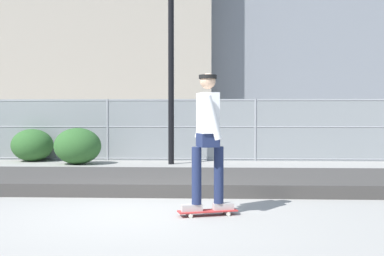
% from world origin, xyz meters
% --- Properties ---
extents(ground_plane, '(120.00, 120.00, 0.00)m').
position_xyz_m(ground_plane, '(0.00, 0.00, 0.00)').
color(ground_plane, gray).
extents(gravel_berm, '(11.77, 2.62, 0.22)m').
position_xyz_m(gravel_berm, '(0.00, 2.45, 0.11)').
color(gravel_berm, '#3D3A38').
rests_on(gravel_berm, ground_plane).
extents(skateboard, '(0.82, 0.42, 0.07)m').
position_xyz_m(skateboard, '(0.88, -0.16, 0.06)').
color(skateboard, '#B22D2D').
rests_on(skateboard, ground_plane).
extents(skater, '(0.72, 0.62, 1.83)m').
position_xyz_m(skater, '(0.88, -0.16, 1.12)').
color(skater, '#B2ADA8').
rests_on(skater, skateboard).
extents(chain_fence, '(22.28, 0.06, 1.85)m').
position_xyz_m(chain_fence, '(0.00, 7.64, 0.93)').
color(chain_fence, gray).
rests_on(chain_fence, ground_plane).
extents(street_lamp, '(0.44, 0.44, 6.25)m').
position_xyz_m(street_lamp, '(-0.21, 6.60, 3.93)').
color(street_lamp, black).
rests_on(street_lamp, ground_plane).
extents(parked_car_near, '(4.40, 1.95, 1.66)m').
position_xyz_m(parked_car_near, '(-3.81, 10.64, 0.84)').
color(parked_car_near, maroon).
rests_on(parked_car_near, ground_plane).
extents(parked_car_mid, '(4.55, 2.25, 1.66)m').
position_xyz_m(parked_car_mid, '(2.87, 10.49, 0.84)').
color(parked_car_mid, '#474C54').
rests_on(parked_car_mid, ground_plane).
extents(library_building, '(28.83, 12.10, 22.51)m').
position_xyz_m(library_building, '(-13.57, 38.07, 11.25)').
color(library_building, '#9E9384').
rests_on(library_building, ground_plane).
extents(office_block, '(27.03, 15.96, 22.80)m').
position_xyz_m(office_block, '(12.00, 42.69, 11.40)').
color(office_block, slate).
rests_on(office_block, ground_plane).
extents(shrub_center, '(1.24, 1.01, 0.96)m').
position_xyz_m(shrub_center, '(-4.39, 7.24, 0.48)').
color(shrub_center, '#2D5B28').
rests_on(shrub_center, ground_plane).
extents(shrub_right, '(1.31, 1.07, 1.01)m').
position_xyz_m(shrub_right, '(-2.80, 6.46, 0.51)').
color(shrub_right, '#2D5B28').
rests_on(shrub_right, ground_plane).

